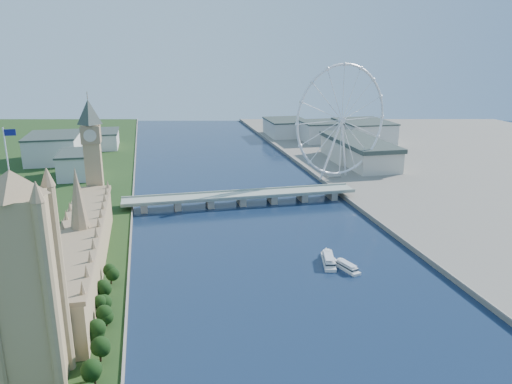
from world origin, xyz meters
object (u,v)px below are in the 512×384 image
object	(u,v)px
tour_boat_near	(328,264)
tour_boat_far	(347,270)
london_eye	(342,121)
victoria_tower	(24,278)

from	to	relation	value
tour_boat_near	tour_boat_far	world-z (taller)	tour_boat_near
london_eye	tour_boat_near	world-z (taller)	london_eye
tour_boat_far	victoria_tower	bearing A→B (deg)	-170.82
victoria_tower	london_eye	bearing A→B (deg)	49.65
tour_boat_near	london_eye	bearing A→B (deg)	80.80
victoria_tower	tour_boat_near	xyz separation A→B (m)	(168.02, 98.96, -54.49)
london_eye	tour_boat_near	bearing A→B (deg)	-113.38
victoria_tower	tour_boat_far	distance (m)	204.20
tour_boat_near	tour_boat_far	size ratio (longest dim) A/B	1.22
london_eye	tour_boat_far	size ratio (longest dim) A/B	4.90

